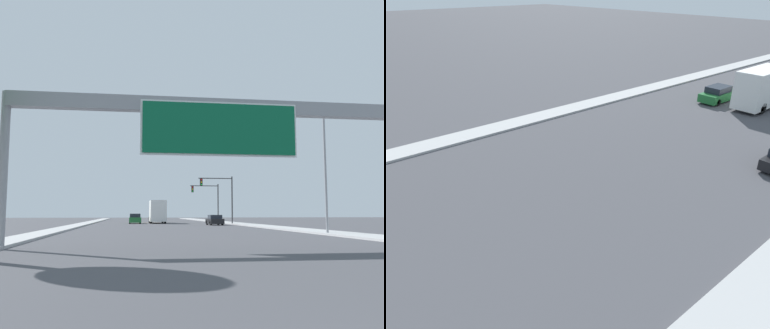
{
  "view_description": "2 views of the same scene",
  "coord_description": "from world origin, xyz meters",
  "views": [
    {
      "loc": [
        -4.23,
        -2.19,
        1.6
      ],
      "look_at": [
        0.0,
        27.24,
        4.98
      ],
      "focal_mm": 40.0,
      "sensor_mm": 36.0,
      "label": 1
    },
    {
      "loc": [
        14.44,
        31.01,
        10.5
      ],
      "look_at": [
        0.99,
        42.53,
        1.77
      ],
      "focal_mm": 35.0,
      "sensor_mm": 36.0,
      "label": 2
    }
  ],
  "objects": [
    {
      "name": "car_far_center",
      "position": [
        -3.5,
        64.15,
        0.71
      ],
      "size": [
        1.8,
        4.37,
        1.51
      ],
      "color": "#1E662D",
      "rests_on": "ground"
    },
    {
      "name": "truck_box_primary",
      "position": [
        0.0,
        65.85,
        1.79
      ],
      "size": [
        2.39,
        8.13,
        3.54
      ],
      "color": "yellow",
      "rests_on": "ground"
    },
    {
      "name": "median_strip_left",
      "position": [
        -10.75,
        60.0,
        0.07
      ],
      "size": [
        2.0,
        120.0,
        0.15
      ],
      "color": "#B0B0B0",
      "rests_on": "ground"
    }
  ]
}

